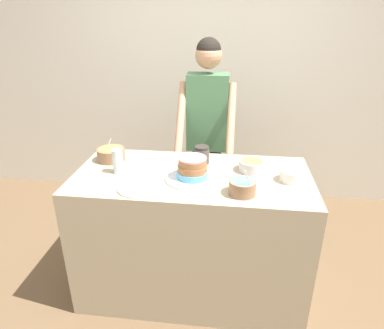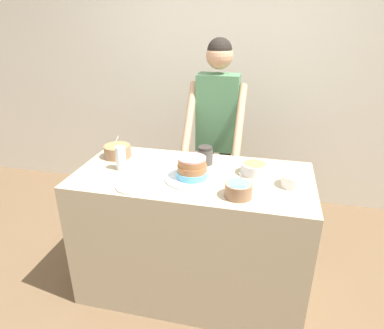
{
  "view_description": "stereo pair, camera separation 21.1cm",
  "coord_description": "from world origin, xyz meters",
  "px_view_note": "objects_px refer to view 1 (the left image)",
  "views": [
    {
      "loc": [
        0.24,
        -1.58,
        1.85
      ],
      "look_at": [
        0.0,
        0.33,
        0.99
      ],
      "focal_mm": 32.0,
      "sensor_mm": 36.0,
      "label": 1
    },
    {
      "loc": [
        0.45,
        -1.54,
        1.85
      ],
      "look_at": [
        0.0,
        0.33,
        0.99
      ],
      "focal_mm": 32.0,
      "sensor_mm": 36.0,
      "label": 2
    }
  ],
  "objects_px": {
    "person_baker": "(207,120)",
    "frosting_bowl_olive": "(111,154)",
    "frosting_bowl_pink": "(292,175)",
    "frosting_bowl_yellow": "(252,165)",
    "ceramic_plate": "(138,188)",
    "stoneware_jar": "(202,155)",
    "drinking_glass": "(118,161)",
    "cake": "(192,170)",
    "frosting_bowl_blue": "(242,187)"
  },
  "relations": [
    {
      "from": "person_baker",
      "to": "frosting_bowl_olive",
      "type": "relative_size",
      "value": 8.94
    },
    {
      "from": "person_baker",
      "to": "frosting_bowl_pink",
      "type": "height_order",
      "value": "person_baker"
    },
    {
      "from": "person_baker",
      "to": "frosting_bowl_pink",
      "type": "distance_m",
      "value": 0.94
    },
    {
      "from": "person_baker",
      "to": "frosting_bowl_yellow",
      "type": "bearing_deg",
      "value": -60.79
    },
    {
      "from": "frosting_bowl_pink",
      "to": "person_baker",
      "type": "bearing_deg",
      "value": 128.5
    },
    {
      "from": "person_baker",
      "to": "ceramic_plate",
      "type": "bearing_deg",
      "value": -109.03
    },
    {
      "from": "stoneware_jar",
      "to": "drinking_glass",
      "type": "bearing_deg",
      "value": -157.38
    },
    {
      "from": "frosting_bowl_olive",
      "to": "drinking_glass",
      "type": "distance_m",
      "value": 0.22
    },
    {
      "from": "cake",
      "to": "frosting_bowl_blue",
      "type": "distance_m",
      "value": 0.35
    },
    {
      "from": "frosting_bowl_pink",
      "to": "frosting_bowl_blue",
      "type": "bearing_deg",
      "value": -146.28
    },
    {
      "from": "frosting_bowl_blue",
      "to": "stoneware_jar",
      "type": "xyz_separation_m",
      "value": [
        -0.27,
        0.41,
        0.01
      ]
    },
    {
      "from": "frosting_bowl_blue",
      "to": "frosting_bowl_pink",
      "type": "bearing_deg",
      "value": 33.72
    },
    {
      "from": "frosting_bowl_pink",
      "to": "frosting_bowl_yellow",
      "type": "distance_m",
      "value": 0.27
    },
    {
      "from": "person_baker",
      "to": "frosting_bowl_olive",
      "type": "bearing_deg",
      "value": -138.36
    },
    {
      "from": "cake",
      "to": "frosting_bowl_yellow",
      "type": "height_order",
      "value": "cake"
    },
    {
      "from": "frosting_bowl_olive",
      "to": "stoneware_jar",
      "type": "distance_m",
      "value": 0.63
    },
    {
      "from": "frosting_bowl_blue",
      "to": "stoneware_jar",
      "type": "height_order",
      "value": "frosting_bowl_blue"
    },
    {
      "from": "frosting_bowl_pink",
      "to": "frosting_bowl_olive",
      "type": "bearing_deg",
      "value": 171.63
    },
    {
      "from": "frosting_bowl_blue",
      "to": "drinking_glass",
      "type": "height_order",
      "value": "frosting_bowl_blue"
    },
    {
      "from": "person_baker",
      "to": "stoneware_jar",
      "type": "relative_size",
      "value": 13.9
    },
    {
      "from": "frosting_bowl_pink",
      "to": "frosting_bowl_blue",
      "type": "height_order",
      "value": "frosting_bowl_blue"
    },
    {
      "from": "frosting_bowl_pink",
      "to": "frosting_bowl_blue",
      "type": "xyz_separation_m",
      "value": [
        -0.3,
        -0.2,
        0.01
      ]
    },
    {
      "from": "frosting_bowl_olive",
      "to": "frosting_bowl_yellow",
      "type": "bearing_deg",
      "value": -3.41
    },
    {
      "from": "person_baker",
      "to": "drinking_glass",
      "type": "height_order",
      "value": "person_baker"
    },
    {
      "from": "person_baker",
      "to": "frosting_bowl_olive",
      "type": "distance_m",
      "value": 0.84
    },
    {
      "from": "drinking_glass",
      "to": "ceramic_plate",
      "type": "bearing_deg",
      "value": -47.73
    },
    {
      "from": "frosting_bowl_blue",
      "to": "ceramic_plate",
      "type": "relative_size",
      "value": 0.74
    },
    {
      "from": "cake",
      "to": "drinking_glass",
      "type": "height_order",
      "value": "drinking_glass"
    },
    {
      "from": "frosting_bowl_blue",
      "to": "stoneware_jar",
      "type": "distance_m",
      "value": 0.49
    },
    {
      "from": "person_baker",
      "to": "stoneware_jar",
      "type": "bearing_deg",
      "value": -89.29
    },
    {
      "from": "person_baker",
      "to": "frosting_bowl_pink",
      "type": "relative_size",
      "value": 11.65
    },
    {
      "from": "frosting_bowl_olive",
      "to": "drinking_glass",
      "type": "relative_size",
      "value": 1.21
    },
    {
      "from": "cake",
      "to": "ceramic_plate",
      "type": "bearing_deg",
      "value": -149.68
    },
    {
      "from": "frosting_bowl_pink",
      "to": "stoneware_jar",
      "type": "relative_size",
      "value": 1.19
    },
    {
      "from": "drinking_glass",
      "to": "frosting_bowl_olive",
      "type": "bearing_deg",
      "value": 120.94
    },
    {
      "from": "cake",
      "to": "stoneware_jar",
      "type": "bearing_deg",
      "value": 82.17
    },
    {
      "from": "stoneware_jar",
      "to": "frosting_bowl_olive",
      "type": "bearing_deg",
      "value": -177.59
    },
    {
      "from": "frosting_bowl_pink",
      "to": "frosting_bowl_yellow",
      "type": "bearing_deg",
      "value": 153.47
    },
    {
      "from": "cake",
      "to": "frosting_bowl_yellow",
      "type": "relative_size",
      "value": 2.04
    },
    {
      "from": "frosting_bowl_pink",
      "to": "frosting_bowl_yellow",
      "type": "xyz_separation_m",
      "value": [
        -0.24,
        0.12,
        -0.0
      ]
    },
    {
      "from": "frosting_bowl_blue",
      "to": "frosting_bowl_yellow",
      "type": "height_order",
      "value": "frosting_bowl_blue"
    },
    {
      "from": "frosting_bowl_blue",
      "to": "stoneware_jar",
      "type": "bearing_deg",
      "value": 123.61
    },
    {
      "from": "frosting_bowl_pink",
      "to": "frosting_bowl_olive",
      "type": "height_order",
      "value": "frosting_bowl_olive"
    },
    {
      "from": "frosting_bowl_pink",
      "to": "frosting_bowl_olive",
      "type": "distance_m",
      "value": 1.22
    },
    {
      "from": "frosting_bowl_olive",
      "to": "frosting_bowl_blue",
      "type": "relative_size",
      "value": 1.05
    },
    {
      "from": "frosting_bowl_pink",
      "to": "frosting_bowl_olive",
      "type": "xyz_separation_m",
      "value": [
        -1.2,
        0.18,
        0.01
      ]
    },
    {
      "from": "person_baker",
      "to": "frosting_bowl_olive",
      "type": "xyz_separation_m",
      "value": [
        -0.62,
        -0.55,
        -0.1
      ]
    },
    {
      "from": "frosting_bowl_pink",
      "to": "drinking_glass",
      "type": "xyz_separation_m",
      "value": [
        -1.09,
        -0.01,
        0.04
      ]
    },
    {
      "from": "frosting_bowl_pink",
      "to": "ceramic_plate",
      "type": "relative_size",
      "value": 0.6
    },
    {
      "from": "person_baker",
      "to": "frosting_bowl_yellow",
      "type": "distance_m",
      "value": 0.71
    }
  ]
}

